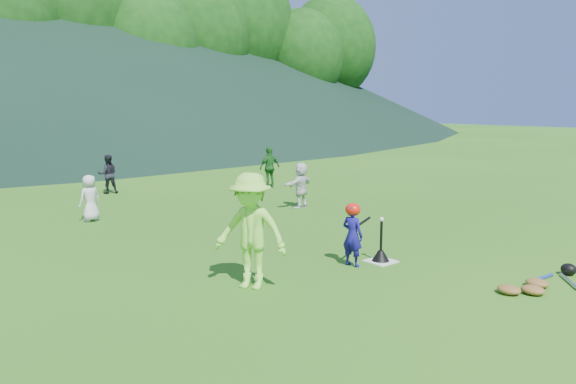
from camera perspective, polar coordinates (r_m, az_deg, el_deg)
The scene contains 12 objects.
ground at distance 9.74m, azimuth 9.38°, elevation -7.01°, with size 120.00×120.00×0.00m, color #286216.
home_plate at distance 9.74m, azimuth 9.38°, elevation -6.95°, with size 0.45×0.45×0.02m, color silver.
baseball at distance 9.57m, azimuth 9.49°, elevation -2.75°, with size 0.08×0.08×0.08m, color white.
batter_child at distance 9.32m, azimuth 6.56°, elevation -4.41°, with size 0.38×0.25×1.03m, color navy.
adult_coach at distance 8.11m, azimuth -3.80°, elevation -3.97°, with size 1.09×0.63×1.69m, color #8FEC45.
fielder_a at distance 13.57m, azimuth -19.48°, elevation -0.59°, with size 0.52×0.34×1.07m, color silver.
fielder_b at distance 17.64m, azimuth -17.83°, elevation 1.74°, with size 0.57×0.44×1.17m, color black.
fielder_c at distance 18.01m, azimuth -1.87°, elevation 2.52°, with size 0.76×0.32×1.30m, color #1C6020.
fielder_d at distance 14.49m, azimuth 1.30°, elevation 0.71°, with size 1.09×0.35×1.18m, color silver.
batting_tee at distance 9.71m, azimuth 9.40°, elevation -6.28°, with size 0.30×0.30×0.68m.
batter_gear at distance 9.25m, azimuth 6.70°, elevation -1.89°, with size 0.71×0.32×0.39m.
equipment_pile at distance 9.08m, azimuth 24.06°, elevation -8.43°, with size 1.80×0.75×0.19m.
Camera 1 is at (-7.05, -6.18, 2.65)m, focal length 35.00 mm.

